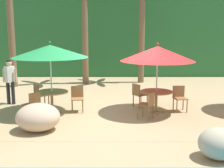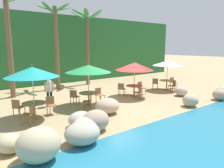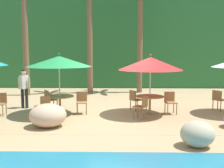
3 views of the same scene
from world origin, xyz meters
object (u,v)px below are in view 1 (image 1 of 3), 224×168
Objects in this scene: palm_tree_nearest at (8,0)px; palm_tree_second at (83,4)px; chair_green_left at (31,103)px; umbrella_red at (156,54)px; dining_table_red at (155,95)px; chair_red_inland at (137,94)px; palm_tree_third at (141,3)px; dining_table_green at (50,95)px; chair_green_seaward at (76,97)px; chair_red_seaward at (178,96)px; waiter_in_white at (8,79)px; chair_green_inland at (38,94)px; chair_red_left at (147,103)px; umbrella_green at (49,51)px.

palm_tree_second is at bearing 13.87° from palm_tree_nearest.
umbrella_red reaches higher than chair_green_left.
dining_table_red is at bearing 11.02° from chair_green_left.
palm_tree_third is at bearing 83.58° from chair_red_inland.
chair_green_left is at bearing -121.47° from dining_table_green.
chair_green_seaward is 0.14× the size of palm_tree_second.
chair_green_left is 4.90m from chair_red_seaward.
umbrella_red reaches higher than chair_green_seaward.
palm_tree_nearest is (-7.20, 4.49, 3.67)m from chair_red_seaward.
palm_tree_nearest reaches higher than chair_red_seaward.
dining_table_red is at bearing -36.35° from palm_tree_nearest.
waiter_in_white reaches higher than chair_green_left.
dining_table_green is 1.26× the size of chair_green_left.
chair_green_left is 7.32m from palm_tree_second.
chair_green_seaward is at bearing -179.03° from chair_red_seaward.
chair_green_seaward is 1.00× the size of chair_green_inland.
umbrella_green is at bearing 167.02° from chair_red_left.
chair_red_seaward reaches higher than dining_table_green.
umbrella_red is at bearing 0.71° from dining_table_green.
palm_tree_second reaches higher than chair_green_inland.
dining_table_green is 3.24m from chair_red_left.
chair_green_seaward is 2.69m from dining_table_red.
chair_green_seaward is 0.14× the size of palm_tree_third.
dining_table_green is at bearing -96.57° from palm_tree_second.
umbrella_green is at bearing -167.70° from chair_green_seaward.
chair_green_seaward and chair_red_inland have the same top height.
dining_table_green is at bearing -167.70° from chair_green_seaward.
palm_tree_second is (-2.33, 4.89, 3.53)m from chair_red_inland.
palm_tree_nearest is at bearing 121.02° from dining_table_green.
dining_table_red is at bearing 64.34° from chair_red_left.
chair_green_left is (-0.45, -0.73, -0.10)m from dining_table_green.
dining_table_red is 1.26× the size of chair_red_inland.
chair_green_left is 1.00× the size of chair_red_inland.
palm_tree_second is at bearing 124.74° from chair_red_seaward.
chair_green_left is at bearing -157.30° from chair_red_inland.
umbrella_green is at bearing -96.57° from palm_tree_second.
chair_green_left is 0.13× the size of palm_tree_nearest.
umbrella_red is at bearing -2.94° from chair_green_seaward.
umbrella_green is 1.47m from dining_table_green.
chair_red_inland is 7.97m from palm_tree_nearest.
chair_green_seaward is (0.84, 0.18, -0.10)m from dining_table_green.
umbrella_green is 5.96m from palm_tree_second.
palm_tree_third reaches higher than umbrella_red.
chair_red_left reaches higher than dining_table_red.
umbrella_red is 5.53m from waiter_in_white.
chair_red_seaward reaches higher than dining_table_red.
chair_green_seaward is at bearing 35.41° from chair_green_left.
chair_green_seaward is 6.46m from palm_tree_second.
chair_red_left is at bearing -68.35° from palm_tree_second.
chair_red_inland is 4.82m from waiter_in_white.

